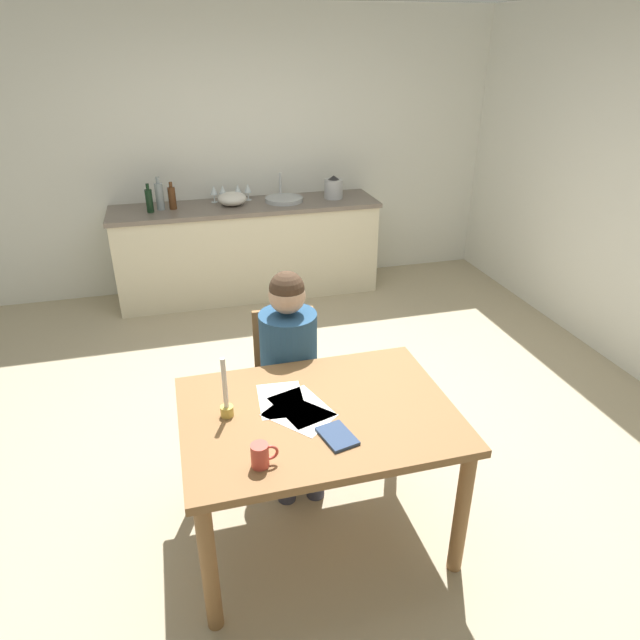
{
  "coord_description": "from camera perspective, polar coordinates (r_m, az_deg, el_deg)",
  "views": [
    {
      "loc": [
        -0.7,
        -2.98,
        2.28
      ],
      "look_at": [
        0.06,
        -0.21,
        0.85
      ],
      "focal_mm": 31.65,
      "sensor_mm": 36.0,
      "label": 1
    }
  ],
  "objects": [
    {
      "name": "dining_table",
      "position": [
        2.7,
        -0.2,
        -10.98
      ],
      "size": [
        1.26,
        0.92,
        0.74
      ],
      "color": "olive",
      "rests_on": "ground"
    },
    {
      "name": "wine_glass_back_right",
      "position": [
        5.53,
        -10.7,
        12.71
      ],
      "size": [
        0.07,
        0.07,
        0.15
      ],
      "color": "silver",
      "rests_on": "kitchen_counter"
    },
    {
      "name": "stovetop_kettle",
      "position": [
        5.59,
        1.38,
        13.19
      ],
      "size": [
        0.18,
        0.18,
        0.22
      ],
      "color": "#B7BABF",
      "rests_on": "kitchen_counter"
    },
    {
      "name": "bottle_vinegar",
      "position": [
        5.38,
        -15.91,
        11.98
      ],
      "size": [
        0.07,
        0.07,
        0.29
      ],
      "color": "#8C999E",
      "rests_on": "kitchen_counter"
    },
    {
      "name": "bottle_wine_red",
      "position": [
        5.38,
        -14.73,
        11.87
      ],
      "size": [
        0.07,
        0.07,
        0.25
      ],
      "color": "#593319",
      "rests_on": "kitchen_counter"
    },
    {
      "name": "wine_glass_by_kettle",
      "position": [
        5.56,
        -8.32,
        12.94
      ],
      "size": [
        0.07,
        0.07,
        0.15
      ],
      "color": "silver",
      "rests_on": "kitchen_counter"
    },
    {
      "name": "wine_glass_near_sink",
      "position": [
        5.57,
        -7.32,
        13.03
      ],
      "size": [
        0.07,
        0.07,
        0.15
      ],
      "color": "silver",
      "rests_on": "kitchen_counter"
    },
    {
      "name": "paper_envelope",
      "position": [
        2.61,
        -2.13,
        -9.57
      ],
      "size": [
        0.35,
        0.36,
        0.0
      ],
      "primitive_type": "cube",
      "rotation": [
        0.0,
        0.0,
        0.7
      ],
      "color": "white",
      "rests_on": "dining_table"
    },
    {
      "name": "wine_glass_back_left",
      "position": [
        5.54,
        -9.82,
        12.8
      ],
      "size": [
        0.07,
        0.07,
        0.15
      ],
      "color": "silver",
      "rests_on": "kitchen_counter"
    },
    {
      "name": "chair_at_table",
      "position": [
        3.34,
        -3.32,
        -5.78
      ],
      "size": [
        0.43,
        0.43,
        0.88
      ],
      "color": "olive",
      "rests_on": "ground"
    },
    {
      "name": "sink_unit",
      "position": [
        5.5,
        -3.67,
        12.1
      ],
      "size": [
        0.36,
        0.36,
        0.24
      ],
      "color": "#B2B7BC",
      "rests_on": "kitchen_counter"
    },
    {
      "name": "wall_back",
      "position": [
        5.71,
        -8.33,
        16.29
      ],
      "size": [
        5.2,
        0.12,
        2.6
      ],
      "primitive_type": "cube",
      "color": "silver",
      "rests_on": "ground"
    },
    {
      "name": "coffee_mug",
      "position": [
        2.32,
        -6.0,
        -13.43
      ],
      "size": [
        0.11,
        0.07,
        0.1
      ],
      "color": "#D84C3F",
      "rests_on": "dining_table"
    },
    {
      "name": "ground_plane",
      "position": [
        3.83,
        -1.68,
        -10.5
      ],
      "size": [
        5.2,
        5.2,
        0.04
      ],
      "primitive_type": "cube",
      "color": "tan"
    },
    {
      "name": "mixing_bowl",
      "position": [
        5.41,
        -8.87,
        12.02
      ],
      "size": [
        0.27,
        0.27,
        0.12
      ],
      "primitive_type": "ellipsoid",
      "color": "white",
      "rests_on": "kitchen_counter"
    },
    {
      "name": "candlestick",
      "position": [
        2.59,
        -9.48,
        -7.98
      ],
      "size": [
        0.06,
        0.06,
        0.3
      ],
      "color": "gold",
      "rests_on": "dining_table"
    },
    {
      "name": "kitchen_counter",
      "position": [
        5.57,
        -7.26,
        7.08
      ],
      "size": [
        2.5,
        0.64,
        0.9
      ],
      "color": "beige",
      "rests_on": "ground"
    },
    {
      "name": "paper_letter",
      "position": [
        2.71,
        -3.95,
        -8.05
      ],
      "size": [
        0.23,
        0.31,
        0.0
      ],
      "primitive_type": "cube",
      "rotation": [
        0.0,
        0.0,
        -0.08
      ],
      "color": "white",
      "rests_on": "dining_table"
    },
    {
      "name": "paper_bill",
      "position": [
        2.67,
        -1.92,
        -8.72
      ],
      "size": [
        0.29,
        0.35,
        0.0
      ],
      "primitive_type": "cube",
      "rotation": [
        0.0,
        0.0,
        0.31
      ],
      "color": "white",
      "rests_on": "dining_table"
    },
    {
      "name": "person_seated",
      "position": [
        3.12,
        -3.0,
        -4.4
      ],
      "size": [
        0.35,
        0.61,
        1.19
      ],
      "color": "navy",
      "rests_on": "ground"
    },
    {
      "name": "bottle_oil",
      "position": [
        5.32,
        -16.88,
        11.5
      ],
      "size": [
        0.06,
        0.06,
        0.26
      ],
      "color": "black",
      "rests_on": "kitchen_counter"
    },
    {
      "name": "book_magazine",
      "position": [
        2.48,
        1.75,
        -11.65
      ],
      "size": [
        0.16,
        0.2,
        0.02
      ],
      "primitive_type": "cube",
      "rotation": [
        0.0,
        0.0,
        0.23
      ],
      "color": "navy",
      "rests_on": "dining_table"
    }
  ]
}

